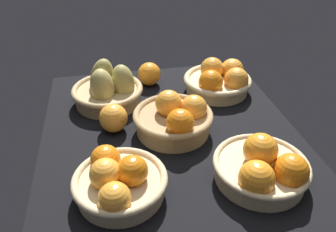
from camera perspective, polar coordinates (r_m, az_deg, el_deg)
market_tray at (r=95.63cm, az=0.47°, el=-3.71°), size 84.00×72.00×3.00cm
basket_far_left at (r=114.63cm, az=8.80°, el=6.14°), size 23.00×23.00×10.96cm
basket_near_left_pears at (r=108.15cm, az=-10.24°, el=4.49°), size 22.71×22.71×15.15cm
basket_center at (r=92.86cm, az=1.22°, el=-0.36°), size 22.56×22.56×11.88cm
basket_near_right at (r=75.42cm, az=-8.53°, el=-10.97°), size 21.31×21.31×10.29cm
basket_far_right at (r=80.47cm, az=16.04°, el=-8.60°), size 22.53×22.53×11.89cm
loose_orange_front_gap at (r=95.06cm, az=-9.35°, el=-0.36°), size 8.11×8.11×8.11cm
loose_orange_back_gap at (r=118.09cm, az=-3.22°, el=7.23°), size 8.08×8.08×8.08cm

